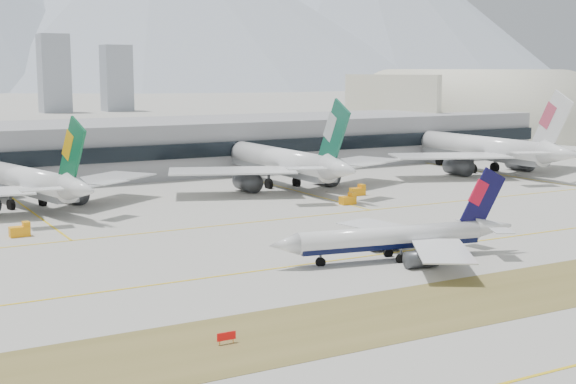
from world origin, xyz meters
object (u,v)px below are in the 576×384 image
taxiing_airliner (399,238)px  widebody_eva (28,183)px  widebody_cathay (285,163)px  widebody_china_air (487,150)px  terminal (119,148)px  hangar (478,144)px

taxiing_airliner → widebody_eva: size_ratio=0.73×
taxiing_airliner → widebody_cathay: (22.00, 76.76, 2.86)m
widebody_china_air → terminal: bearing=63.7°
widebody_eva → hangar: 200.89m
widebody_cathay → widebody_china_air: 66.52m
terminal → widebody_cathay: bearing=-59.1°
widebody_china_air → widebody_cathay: bearing=89.6°
taxiing_airliner → terminal: (-6.23, 123.94, 4.08)m
widebody_china_air → terminal: 106.52m
taxiing_airliner → terminal: bearing=-77.2°
taxiing_airliner → widebody_cathay: widebody_cathay is taller
widebody_eva → widebody_cathay: widebody_cathay is taller
widebody_china_air → hangar: 91.44m
widebody_cathay → widebody_china_air: size_ratio=0.95×
terminal → taxiing_airliner: bearing=-87.1°
widebody_china_air → hangar: bearing=-40.1°
widebody_cathay → widebody_china_air: widebody_china_air is taller
taxiing_airliner → widebody_china_air: bearing=-129.7°
widebody_eva → hangar: size_ratio=0.63×
taxiing_airliner → terminal: size_ratio=0.15×
widebody_cathay → widebody_eva: bearing=89.7°
terminal → widebody_eva: bearing=-126.7°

